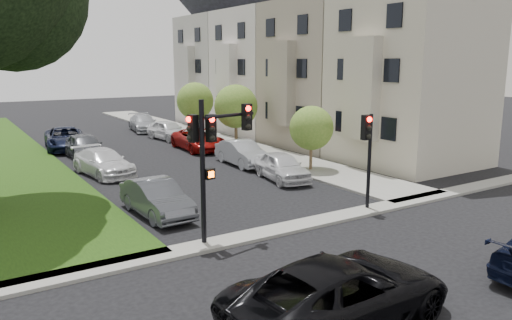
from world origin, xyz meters
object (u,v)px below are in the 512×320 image
car_parked_0 (282,166)px  car_parked_5 (157,198)px  car_parked_3 (168,130)px  car_parked_1 (242,153)px  car_parked_8 (66,138)px  small_tree_a (311,128)px  small_tree_c (195,101)px  car_parked_4 (144,123)px  small_tree_b (236,106)px  traffic_signal_secondary (368,144)px  car_parked_6 (103,162)px  car_parked_7 (85,146)px  car_cross_near (341,293)px  traffic_signal_main (212,145)px  car_parked_2 (199,140)px

car_parked_0 → car_parked_5: size_ratio=0.98×
car_parked_3 → car_parked_5: (-7.83, -17.67, -0.04)m
car_parked_1 → car_parked_8: 13.27m
small_tree_a → car_parked_0: small_tree_a is taller
car_parked_1 → car_parked_5: bearing=-137.9°
small_tree_c → car_parked_4: (-2.26, 5.59, -2.17)m
small_tree_b → car_parked_8: size_ratio=0.80×
car_parked_0 → car_parked_4: 20.95m
car_parked_3 → car_parked_8: bearing=174.9°
small_tree_a → traffic_signal_secondary: bearing=-111.4°
car_parked_5 → car_parked_8: (0.23, 17.39, 0.06)m
car_parked_1 → car_parked_6: car_parked_1 is taller
small_tree_c → car_parked_5: bearing=-119.9°
car_parked_1 → car_parked_3: bearing=92.0°
traffic_signal_secondary → car_parked_0: bearing=88.2°
car_parked_3 → car_parked_7: bearing=-156.3°
small_tree_a → car_parked_4: small_tree_a is taller
traffic_signal_secondary → car_parked_3: traffic_signal_secondary is taller
small_tree_b → car_cross_near: size_ratio=0.77×
car_cross_near → traffic_signal_main: bearing=-4.5°
small_tree_b → car_parked_0: small_tree_b is taller
traffic_signal_secondary → car_parked_2: (0.47, 16.30, -2.03)m
car_parked_4 → small_tree_b: bearing=-70.9°
car_parked_0 → car_parked_2: size_ratio=0.81×
traffic_signal_main → car_parked_6: size_ratio=1.01×
car_parked_0 → car_parked_5: 7.88m
small_tree_a → car_parked_3: 14.89m
car_cross_near → car_parked_1: size_ratio=1.32×
car_parked_1 → car_parked_8: size_ratio=0.79×
car_parked_1 → car_parked_4: bearing=92.0°
car_cross_near → car_parked_7: (0.02, 23.41, -0.01)m
car_parked_0 → car_parked_3: (0.27, 15.46, 0.03)m
small_tree_c → car_parked_4: size_ratio=0.88×
car_parked_7 → small_tree_b: bearing=-10.8°
traffic_signal_main → car_parked_1: size_ratio=1.10×
small_tree_c → small_tree_a: bearing=-90.0°
car_parked_3 → traffic_signal_main: bearing=-116.0°
small_tree_a → car_cross_near: small_tree_a is taller
traffic_signal_secondary → car_parked_4: bearing=89.0°
car_parked_1 → car_parked_2: same height
traffic_signal_secondary → car_parked_3: size_ratio=0.90×
small_tree_a → car_cross_near: size_ratio=0.63×
car_parked_2 → car_cross_near: bearing=-105.3°
small_tree_a → car_parked_7: small_tree_a is taller
small_tree_c → car_cross_near: small_tree_c is taller
car_cross_near → car_parked_5: (-0.49, 10.12, -0.10)m
car_parked_3 → car_parked_8: car_parked_8 is taller
car_parked_8 → car_parked_3: bearing=9.7°
traffic_signal_main → car_parked_4: 28.14m
car_parked_1 → car_parked_6: 7.74m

